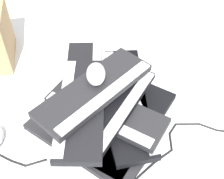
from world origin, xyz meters
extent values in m
plane|color=white|center=(0.00, 0.00, 0.00)|extent=(3.20, 3.20, 0.00)
cube|color=black|center=(0.07, 0.00, 0.01)|extent=(0.41, 0.42, 0.02)
cube|color=silver|center=(0.03, 0.04, 0.03)|extent=(0.32, 0.33, 0.01)
cube|color=black|center=(-0.01, 0.17, 0.01)|extent=(0.42, 0.41, 0.02)
cube|color=silver|center=(0.03, 0.13, 0.03)|extent=(0.33, 0.32, 0.01)
cube|color=#232326|center=(-0.23, -0.07, 0.01)|extent=(0.21, 0.46, 0.02)
cube|color=silver|center=(-0.18, -0.06, 0.03)|extent=(0.09, 0.42, 0.01)
cube|color=black|center=(-0.06, -0.15, 0.01)|extent=(0.46, 0.23, 0.02)
cube|color=silver|center=(-0.08, -0.10, 0.03)|extent=(0.42, 0.12, 0.01)
cube|color=black|center=(-0.06, -0.09, 0.04)|extent=(0.37, 0.45, 0.02)
cube|color=#B2B5BA|center=(-0.01, -0.13, 0.06)|extent=(0.27, 0.37, 0.01)
cube|color=#232326|center=(-0.11, -0.06, 0.07)|extent=(0.24, 0.46, 0.02)
cube|color=silver|center=(-0.17, -0.07, 0.09)|extent=(0.13, 0.42, 0.01)
cube|color=black|center=(-0.11, -0.08, 0.10)|extent=(0.46, 0.25, 0.02)
cube|color=silver|center=(-0.09, -0.13, 0.12)|extent=(0.41, 0.14, 0.01)
cube|color=black|center=(-0.19, -0.03, 0.13)|extent=(0.43, 0.41, 0.02)
cube|color=silver|center=(-0.23, 0.02, 0.15)|extent=(0.33, 0.31, 0.01)
cube|color=#232326|center=(-0.12, -0.02, 0.16)|extent=(0.44, 0.15, 0.02)
cube|color=silver|center=(-0.13, -0.08, 0.18)|extent=(0.42, 0.04, 0.01)
ellipsoid|color=silver|center=(-0.25, -0.09, 0.05)|extent=(0.12, 0.12, 0.04)
ellipsoid|color=#4C4C51|center=(0.13, 0.00, 0.05)|extent=(0.11, 0.13, 0.04)
ellipsoid|color=#B7B7BC|center=(-0.09, 0.00, 0.20)|extent=(0.12, 0.12, 0.04)
cylinder|color=black|center=(-0.40, -0.01, 0.00)|extent=(0.06, 0.04, 0.01)
cylinder|color=black|center=(-0.44, 0.04, 0.00)|extent=(0.03, 0.05, 0.01)
cylinder|color=black|center=(-0.46, 0.10, 0.00)|extent=(0.03, 0.08, 0.01)
sphere|color=black|center=(-0.37, -0.02, 0.00)|extent=(0.01, 0.01, 0.01)
sphere|color=black|center=(-0.43, 0.01, 0.00)|extent=(0.01, 0.01, 0.01)
sphere|color=black|center=(-0.45, 0.06, 0.00)|extent=(0.01, 0.01, 0.01)
cylinder|color=black|center=(-0.17, -0.29, 0.00)|extent=(0.09, 0.01, 0.01)
cylinder|color=black|center=(-0.08, -0.31, 0.00)|extent=(0.08, 0.02, 0.01)
cylinder|color=black|center=(-0.02, -0.29, 0.00)|extent=(0.06, 0.05, 0.01)
cylinder|color=black|center=(0.03, -0.26, 0.00)|extent=(0.05, 0.02, 0.01)
cylinder|color=black|center=(0.09, -0.29, 0.00)|extent=(0.07, 0.07, 0.01)
cylinder|color=black|center=(0.13, -0.35, 0.00)|extent=(0.03, 0.06, 0.01)
sphere|color=black|center=(-0.21, -0.29, 0.00)|extent=(0.01, 0.01, 0.01)
sphere|color=black|center=(-0.12, -0.30, 0.00)|extent=(0.01, 0.01, 0.01)
sphere|color=black|center=(-0.04, -0.31, 0.00)|extent=(0.01, 0.01, 0.01)
sphere|color=black|center=(0.01, -0.27, 0.00)|extent=(0.01, 0.01, 0.01)
sphere|color=black|center=(0.06, -0.26, 0.00)|extent=(0.01, 0.01, 0.01)
sphere|color=black|center=(0.12, -0.32, 0.00)|extent=(0.01, 0.01, 0.01)
sphere|color=black|center=(0.14, -0.38, 0.00)|extent=(0.01, 0.01, 0.01)
camera|label=1|loc=(-0.62, -0.56, 0.93)|focal=50.00mm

